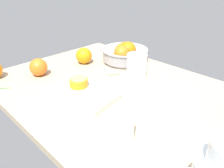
# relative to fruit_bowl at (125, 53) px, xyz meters

# --- Properties ---
(ground_plane) EXTENTS (1.22, 0.81, 0.03)m
(ground_plane) POSITION_rel_fruit_bowl_xyz_m (0.23, -0.27, -0.07)
(ground_plane) COLOR tan
(fruit_bowl) EXTENTS (0.26, 0.26, 0.12)m
(fruit_bowl) POSITION_rel_fruit_bowl_xyz_m (0.00, 0.00, 0.00)
(fruit_bowl) COLOR #99999E
(fruit_bowl) RESTS_ON ground_plane
(juice_glass) EXTENTS (0.06, 0.06, 0.09)m
(juice_glass) POSITION_rel_fruit_bowl_xyz_m (0.43, -0.47, -0.01)
(juice_glass) COLOR white
(juice_glass) RESTS_ON ground_plane
(second_glass) EXTENTS (0.10, 0.10, 0.12)m
(second_glass) POSITION_rel_fruit_bowl_xyz_m (0.18, -0.11, -0.00)
(second_glass) COLOR white
(second_glass) RESTS_ON ground_plane
(cutting_board) EXTENTS (0.30, 0.21, 0.02)m
(cutting_board) POSITION_rel_fruit_bowl_xyz_m (0.14, -0.41, -0.04)
(cutting_board) COLOR beige
(cutting_board) RESTS_ON ground_plane
(orange_half_0) EXTENTS (0.08, 0.08, 0.04)m
(orange_half_0) POSITION_rel_fruit_bowl_xyz_m (0.09, -0.39, -0.01)
(orange_half_0) COLOR orange
(orange_half_0) RESTS_ON cutting_board
(loose_orange_2) EXTENTS (0.09, 0.09, 0.09)m
(loose_orange_2) POSITION_rel_fruit_bowl_xyz_m (-0.17, -0.43, -0.01)
(loose_orange_2) COLOR orange
(loose_orange_2) RESTS_ON ground_plane
(loose_orange_4) EXTENTS (0.09, 0.09, 0.09)m
(loose_orange_4) POSITION_rel_fruit_bowl_xyz_m (-0.14, -0.18, -0.01)
(loose_orange_4) COLOR orange
(loose_orange_4) RESTS_ON ground_plane
(spoon) EXTENTS (0.15, 0.06, 0.01)m
(spoon) POSITION_rel_fruit_bowl_xyz_m (-0.27, 0.06, -0.05)
(spoon) COLOR silver
(spoon) RESTS_ON ground_plane
(herb_sprig_0) EXTENTS (0.04, 0.06, 0.01)m
(herb_sprig_0) POSITION_rel_fruit_bowl_xyz_m (0.08, -0.17, -0.05)
(herb_sprig_0) COLOR #3A8337
(herb_sprig_0) RESTS_ON ground_plane
(herb_sprig_1) EXTENTS (0.04, 0.05, 0.01)m
(herb_sprig_1) POSITION_rel_fruit_bowl_xyz_m (-0.16, -0.61, -0.05)
(herb_sprig_1) COLOR #3F7642
(herb_sprig_1) RESTS_ON ground_plane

